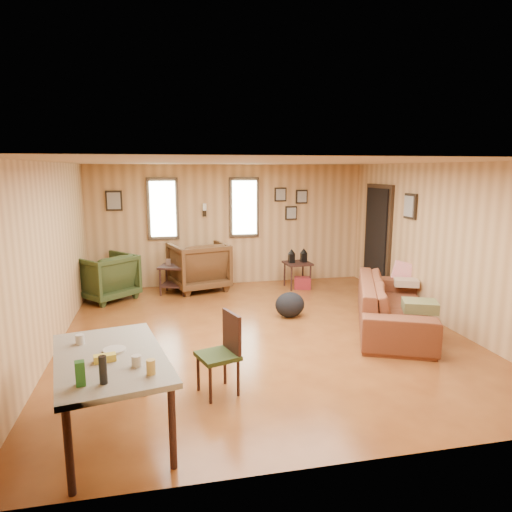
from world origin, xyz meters
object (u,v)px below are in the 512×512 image
at_px(end_table, 174,274).
at_px(side_table, 298,261).
at_px(recliner_green, 106,275).
at_px(dining_table, 110,364).
at_px(recliner_brown, 199,264).
at_px(sofa, 393,296).

xyz_separation_m(end_table, side_table, (2.39, -0.05, 0.16)).
xyz_separation_m(recliner_green, end_table, (1.21, 0.15, -0.08)).
relative_size(end_table, dining_table, 0.41).
distance_m(side_table, dining_table, 5.53).
height_order(recliner_brown, recliner_green, recliner_brown).
bearing_deg(sofa, recliner_green, 84.13).
xyz_separation_m(recliner_green, dining_table, (0.52, -4.50, 0.23)).
bearing_deg(dining_table, recliner_brown, 64.76).
distance_m(recliner_green, end_table, 1.22).
distance_m(recliner_green, side_table, 3.60).
bearing_deg(dining_table, side_table, 44.42).
height_order(recliner_green, dining_table, dining_table).
bearing_deg(recliner_green, recliner_brown, 151.36).
height_order(sofa, recliner_brown, recliner_brown).
distance_m(end_table, side_table, 2.39).
distance_m(sofa, dining_table, 4.32).
bearing_deg(recliner_green, end_table, 146.36).
height_order(sofa, end_table, sofa).
distance_m(recliner_brown, side_table, 1.93).
bearing_deg(end_table, dining_table, -98.39).
relative_size(side_table, dining_table, 0.48).
height_order(sofa, recliner_green, sofa).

